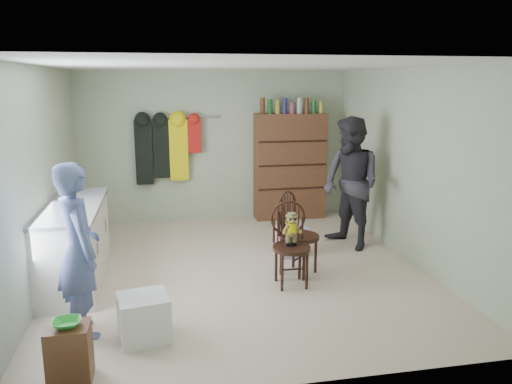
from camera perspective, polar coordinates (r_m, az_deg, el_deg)
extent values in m
plane|color=beige|center=(6.37, -1.88, -8.85)|extent=(5.00, 5.00, 0.00)
plane|color=#B5C1A2|center=(8.48, -4.67, 5.23)|extent=(4.50, 0.00, 4.50)
plane|color=#B5C1A2|center=(6.10, -23.33, 1.37)|extent=(0.00, 5.00, 5.00)
plane|color=#B5C1A2|center=(6.76, 17.25, 2.83)|extent=(0.00, 5.00, 5.00)
plane|color=white|center=(5.94, -2.06, 14.23)|extent=(5.00, 5.00, 0.00)
cube|color=silver|center=(6.24, -19.99, -5.73)|extent=(0.60, 1.80, 0.90)
cube|color=slate|center=(6.11, -20.31, -1.54)|extent=(0.64, 1.86, 0.04)
cylinder|color=#99999E|center=(5.74, -17.65, -6.18)|extent=(0.02, 0.02, 0.14)
cylinder|color=#99999E|center=(6.60, -16.80, -3.70)|extent=(0.02, 0.02, 0.14)
cube|color=brown|center=(4.37, -20.54, -16.92)|extent=(0.33, 0.28, 0.47)
imported|color=green|center=(4.25, -20.81, -13.84)|extent=(0.22, 0.22, 0.05)
cube|color=white|center=(4.82, -12.71, -13.83)|extent=(0.51, 0.49, 0.42)
cylinder|color=black|center=(5.77, 4.09, -6.40)|extent=(0.43, 0.43, 0.04)
cylinder|color=black|center=(5.69, 3.01, -9.23)|extent=(0.03, 0.03, 0.43)
cylinder|color=black|center=(5.76, 5.83, -8.99)|extent=(0.03, 0.03, 0.43)
cylinder|color=black|center=(5.96, 2.31, -8.19)|extent=(0.03, 0.03, 0.43)
cylinder|color=black|center=(6.03, 5.01, -7.98)|extent=(0.03, 0.03, 0.43)
torus|color=black|center=(5.84, 3.70, -2.98)|extent=(0.42, 0.03, 0.42)
cylinder|color=black|center=(5.83, 2.05, -4.46)|extent=(0.03, 0.03, 0.29)
cylinder|color=black|center=(5.91, 5.33, -4.26)|extent=(0.03, 0.03, 0.29)
cylinder|color=yellow|center=(5.72, 4.07, -4.17)|extent=(0.12, 0.12, 0.12)
cylinder|color=#475128|center=(5.75, 4.06, -5.29)|extent=(0.07, 0.07, 0.18)
sphere|color=#9E7042|center=(5.69, 4.09, -3.10)|extent=(0.11, 0.11, 0.11)
cylinder|color=#475128|center=(5.67, 4.10, -2.58)|extent=(0.10, 0.10, 0.04)
cube|color=black|center=(5.64, 4.23, -3.15)|extent=(0.08, 0.01, 0.02)
cylinder|color=black|center=(6.10, 4.96, -5.09)|extent=(0.65, 0.65, 0.05)
cylinder|color=black|center=(5.99, 5.48, -7.99)|extent=(0.04, 0.04, 0.46)
cylinder|color=black|center=(6.25, 6.83, -7.16)|extent=(0.04, 0.04, 0.46)
cylinder|color=black|center=(6.14, 2.88, -7.44)|extent=(0.04, 0.04, 0.46)
cylinder|color=black|center=(6.39, 4.31, -6.65)|extent=(0.04, 0.04, 0.46)
torus|color=black|center=(6.10, 3.52, -1.88)|extent=(0.33, 0.33, 0.44)
cylinder|color=black|center=(5.99, 2.69, -3.67)|extent=(0.03, 0.03, 0.30)
cylinder|color=black|center=(6.29, 4.43, -2.89)|extent=(0.03, 0.03, 0.30)
cube|color=pink|center=(6.83, 4.12, -5.60)|extent=(0.42, 0.34, 0.40)
imported|color=#56659F|center=(4.86, -19.62, -6.28)|extent=(0.60, 0.70, 1.63)
imported|color=#2D2B33|center=(7.10, 10.81, 0.98)|extent=(0.98, 1.10, 1.86)
cube|color=brown|center=(8.57, 3.88, 2.95)|extent=(1.20, 0.38, 1.80)
cube|color=black|center=(8.45, 4.17, 0.40)|extent=(1.16, 0.02, 0.03)
cube|color=black|center=(8.38, 4.21, 3.07)|extent=(1.16, 0.02, 0.03)
cube|color=black|center=(8.32, 4.26, 5.79)|extent=(1.16, 0.02, 0.03)
cylinder|color=#592D14|center=(8.24, 0.75, 9.82)|extent=(0.08, 0.08, 0.26)
cylinder|color=#19591E|center=(8.27, 1.61, 9.74)|extent=(0.09, 0.09, 0.24)
cylinder|color=#A59933|center=(8.30, 2.47, 9.67)|extent=(0.08, 0.08, 0.22)
cylinder|color=navy|center=(8.33, 3.32, 9.80)|extent=(0.08, 0.08, 0.26)
cylinder|color=#8C3F59|center=(8.36, 4.15, 9.56)|extent=(0.09, 0.09, 0.19)
cylinder|color=#B2B2B7|center=(8.39, 4.99, 9.79)|extent=(0.09, 0.09, 0.26)
cylinder|color=#592D14|center=(8.43, 5.82, 9.80)|extent=(0.07, 0.07, 0.26)
cylinder|color=#19591E|center=(8.47, 6.64, 9.64)|extent=(0.08, 0.08, 0.21)
cylinder|color=#A59933|center=(8.51, 7.45, 9.56)|extent=(0.08, 0.08, 0.19)
cylinder|color=#99999E|center=(8.34, -7.44, 8.49)|extent=(1.00, 0.02, 0.02)
cube|color=black|center=(8.32, -12.69, 4.44)|extent=(0.28, 0.10, 1.05)
cube|color=black|center=(8.31, -10.77, 4.87)|extent=(0.26, 0.10, 0.95)
cube|color=yellow|center=(8.32, -8.83, 4.77)|extent=(0.30, 0.10, 1.00)
cube|color=red|center=(8.31, -7.08, 6.38)|extent=(0.22, 0.10, 0.55)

